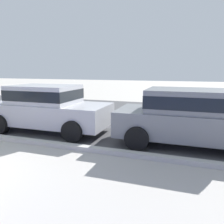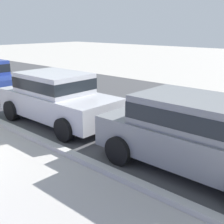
# 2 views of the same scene
# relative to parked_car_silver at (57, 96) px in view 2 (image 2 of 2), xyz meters

# --- Properties ---
(street_surface) EXTENTS (60.00, 9.00, 0.01)m
(street_surface) POSITION_rel_parked_car_silver_xyz_m (-0.56, 3.26, -0.84)
(street_surface) COLOR #424244
(street_surface) RESTS_ON ground
(curb_stone) EXTENTS (60.00, 0.20, 0.12)m
(curb_stone) POSITION_rel_parked_car_silver_xyz_m (-0.56, -1.34, -0.78)
(curb_stone) COLOR #B2AFA8
(curb_stone) RESTS_ON ground
(parked_car_silver) EXTENTS (4.12, 1.95, 1.56)m
(parked_car_silver) POSITION_rel_parked_car_silver_xyz_m (0.00, 0.00, 0.00)
(parked_car_silver) COLOR #B7B7BC
(parked_car_silver) RESTS_ON ground
(parked_car_grey) EXTENTS (4.12, 1.95, 1.56)m
(parked_car_grey) POSITION_rel_parked_car_silver_xyz_m (4.58, 0.00, 0.00)
(parked_car_grey) COLOR slate
(parked_car_grey) RESTS_ON ground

